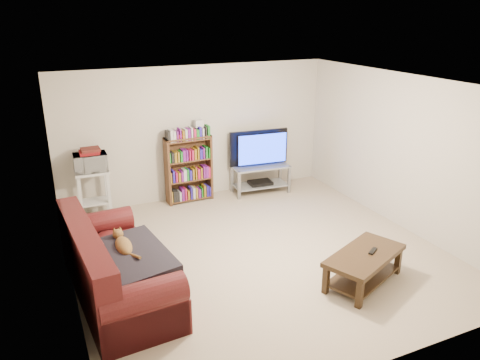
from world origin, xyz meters
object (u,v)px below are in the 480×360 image
coffee_table (364,262)px  bookshelf (189,168)px  sofa (111,272)px

coffee_table → bookshelf: (-1.12, 3.54, 0.33)m
sofa → bookshelf: size_ratio=1.90×
coffee_table → bookshelf: size_ratio=1.07×
sofa → coffee_table: bearing=-22.9°
coffee_table → bookshelf: 3.73m
sofa → coffee_table: 3.12m
sofa → coffee_table: (2.95, -1.00, -0.04)m
sofa → bookshelf: bookshelf is taller
bookshelf → sofa: bearing=-127.3°
coffee_table → bookshelf: bearing=83.9°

